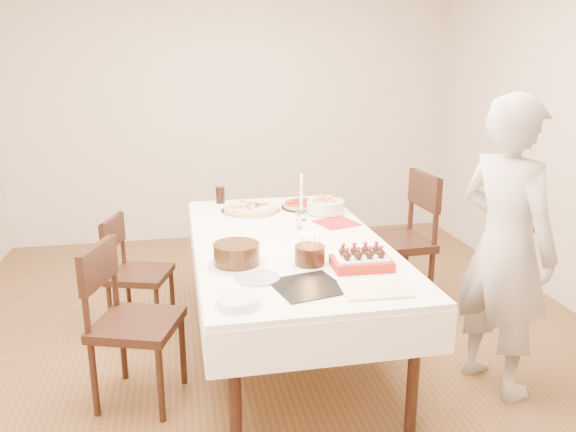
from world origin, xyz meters
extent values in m
plane|color=brown|center=(0.00, 0.00, 0.00)|extent=(5.00, 5.00, 0.00)
cube|color=beige|center=(0.00, 2.50, 1.35)|extent=(4.50, 0.04, 2.70)
cube|color=beige|center=(0.00, -2.50, 1.35)|extent=(4.50, 0.04, 2.70)
cube|color=white|center=(0.05, -0.02, 0.38)|extent=(1.20, 2.17, 0.75)
imported|color=#B3ADA8|center=(1.13, -0.64, 0.83)|extent=(0.57, 0.70, 1.67)
cylinder|color=beige|center=(-0.09, 0.67, 0.77)|extent=(0.48, 0.48, 0.04)
cylinder|color=red|center=(0.30, 0.70, 0.77)|extent=(0.39, 0.39, 0.04)
cube|color=#B21E1E|center=(0.44, 0.26, 0.75)|extent=(0.32, 0.32, 0.01)
cylinder|color=white|center=(0.43, 0.52, 0.80)|extent=(0.31, 0.31, 0.09)
cylinder|color=white|center=(0.22, 0.39, 0.92)|extent=(0.08, 0.08, 0.33)
cylinder|color=black|center=(-0.28, 0.97, 0.81)|extent=(0.08, 0.08, 0.13)
cylinder|color=#361F0D|center=(-0.31, -0.40, 0.81)|extent=(0.36, 0.36, 0.12)
cube|color=black|center=(0.00, -0.76, 0.75)|extent=(0.38, 0.38, 0.01)
cylinder|color=#381D0F|center=(0.08, -0.46, 0.84)|extent=(0.20, 0.20, 0.16)
cube|color=beige|center=(0.30, -0.88, 0.75)|extent=(0.34, 0.23, 0.03)
cylinder|color=white|center=(-0.36, -0.91, 0.77)|extent=(0.20, 0.20, 0.04)
cylinder|color=white|center=(-0.23, -0.61, 0.75)|extent=(0.28, 0.28, 0.01)
camera|label=1|loc=(-0.60, -3.23, 1.83)|focal=35.00mm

